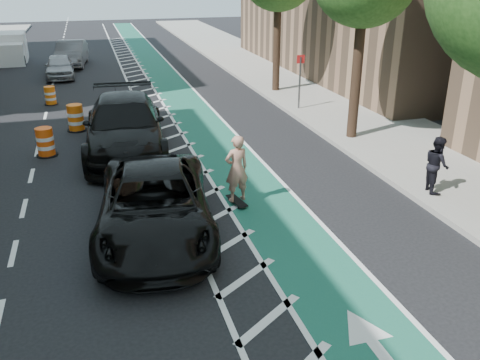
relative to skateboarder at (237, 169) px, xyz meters
name	(u,v)px	position (x,y,z in m)	size (l,w,h in m)	color
ground	(173,290)	(-2.30, -3.47, -1.03)	(120.00, 120.00, 0.00)	black
bike_lane	(208,133)	(0.70, 6.53, -1.02)	(2.00, 90.00, 0.01)	#164E46
buffer_strip	(169,136)	(-0.80, 6.53, -1.02)	(1.40, 90.00, 0.01)	silver
sidewalk_right	(359,118)	(7.20, 6.53, -0.95)	(5.00, 90.00, 0.15)	gray
curb_right	(305,123)	(4.75, 6.53, -0.95)	(0.12, 90.00, 0.16)	gray
sign_post	(300,81)	(5.30, 8.53, 0.32)	(0.35, 0.08, 2.47)	#4C4C4C
skateboard	(237,201)	(0.00, 0.00, -0.93)	(0.40, 0.90, 0.12)	black
skateboarder	(237,169)	(0.00, 0.00, 0.00)	(0.66, 0.44, 1.82)	tan
suv_near	(155,205)	(-2.30, -1.08, -0.25)	(2.60, 5.63, 1.56)	black
suv_far	(125,126)	(-2.49, 5.18, -0.10)	(2.61, 6.42, 1.86)	black
car_silver	(59,66)	(-5.12, 19.55, -0.37)	(1.56, 3.89, 1.32)	#9E9EA3
car_grey	(71,53)	(-4.50, 23.54, -0.23)	(1.68, 4.82, 1.59)	#5C5C62
pedestrian	(437,164)	(5.40, -1.00, -0.09)	(0.77, 0.60, 1.58)	black
box_truck	(10,49)	(-8.52, 26.32, -0.17)	(2.23, 4.60, 1.87)	white
barrel_a	(45,143)	(-5.13, 5.53, -0.57)	(0.71, 0.71, 0.97)	#FF530D
barrel_b	(76,118)	(-4.16, 8.27, -0.54)	(0.76, 0.76, 1.03)	orange
barrel_c	(50,96)	(-5.34, 12.96, -0.63)	(0.62, 0.62, 0.85)	orange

